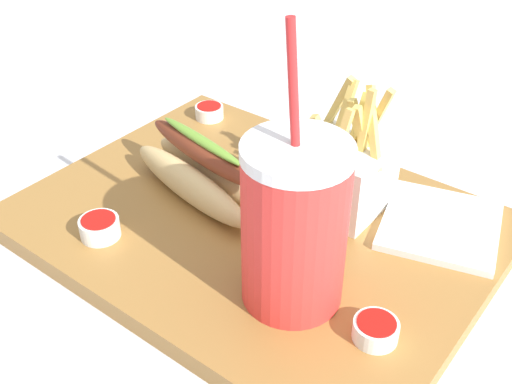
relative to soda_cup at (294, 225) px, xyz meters
name	(u,v)px	position (x,y,z in m)	size (l,w,h in m)	color
ground_plane	(256,240)	(0.09, -0.07, -0.10)	(2.40, 2.40, 0.02)	silver
food_tray	(256,224)	(0.09, -0.07, -0.08)	(0.45, 0.34, 0.02)	olive
soda_cup	(294,225)	(0.00, 0.00, 0.00)	(0.09, 0.09, 0.24)	red
fries_basket	(342,172)	(0.04, -0.14, -0.04)	(0.09, 0.08, 0.13)	white
hot_dog_1	(200,173)	(0.16, -0.06, -0.05)	(0.19, 0.09, 0.07)	#DBB775
ketchup_cup_1	(209,111)	(0.26, -0.20, -0.06)	(0.04, 0.04, 0.02)	white
ketchup_cup_2	(376,329)	(-0.08, 0.00, -0.06)	(0.04, 0.04, 0.02)	white
ketchup_cup_3	(100,227)	(0.19, 0.05, -0.06)	(0.04, 0.04, 0.02)	white
napkin_stack	(441,225)	(-0.06, -0.16, -0.07)	(0.11, 0.11, 0.01)	white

